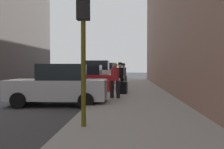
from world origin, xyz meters
TOP-DOWN VIEW (x-y plane):
  - sidewalk at (6.00, 0.00)m, footprint 4.00×40.00m
  - parked_silver_sedan at (2.65, 0.05)m, footprint 4.23×2.12m
  - parked_red_hatchback at (2.65, 6.87)m, footprint 4.22×2.10m
  - parked_white_van at (2.65, 13.05)m, footprint 4.63×2.13m
  - parked_dark_green_sedan at (2.65, 20.27)m, footprint 4.26×2.18m
  - parked_bronze_suv at (2.65, 26.93)m, footprint 4.62×2.10m
  - parked_gray_coupe at (2.65, 33.20)m, footprint 4.26×2.18m
  - fire_hydrant at (4.45, 4.37)m, footprint 0.42×0.22m
  - traffic_light at (4.50, -4.29)m, footprint 0.32×0.32m
  - pedestrian_with_fedora at (5.18, 4.22)m, footprint 0.53×0.49m
  - pedestrian_in_red_jacket at (5.02, 1.48)m, footprint 0.53×0.49m
  - pedestrian_with_beanie at (5.33, 7.77)m, footprint 0.50×0.41m
  - rolling_suitcase at (5.42, 3.43)m, footprint 0.44×0.61m

SIDE VIEW (x-z plane):
  - sidewalk at x=6.00m, z-range 0.00..0.15m
  - rolling_suitcase at x=5.42m, z-range -0.03..1.01m
  - fire_hydrant at x=4.45m, z-range 0.15..0.85m
  - parked_silver_sedan at x=2.65m, z-range -0.05..1.74m
  - parked_red_hatchback at x=2.65m, z-range -0.05..1.74m
  - parked_dark_green_sedan at x=2.65m, z-range -0.05..1.74m
  - parked_gray_coupe at x=2.65m, z-range -0.05..1.74m
  - parked_white_van at x=2.65m, z-range -0.09..2.16m
  - parked_bronze_suv at x=2.65m, z-range -0.09..2.16m
  - pedestrian_in_red_jacket at x=5.02m, z-range 0.25..1.96m
  - pedestrian_with_fedora at x=5.18m, z-range 0.25..2.02m
  - pedestrian_with_beanie at x=5.33m, z-range 0.25..2.02m
  - traffic_light at x=4.50m, z-range 0.96..4.56m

